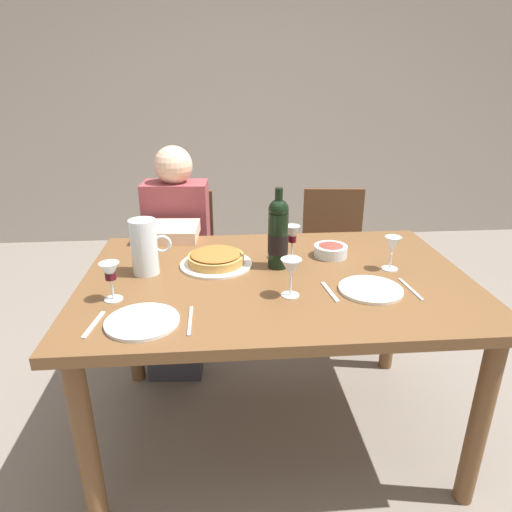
# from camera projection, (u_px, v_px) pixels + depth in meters

# --- Properties ---
(ground_plane) EXTENTS (8.00, 8.00, 0.00)m
(ground_plane) POSITION_uv_depth(u_px,v_px,m) (273.00, 428.00, 2.03)
(ground_plane) COLOR slate
(back_wall) EXTENTS (8.00, 0.10, 2.80)m
(back_wall) POSITION_uv_depth(u_px,v_px,m) (241.00, 88.00, 4.01)
(back_wall) COLOR #A3998E
(back_wall) RESTS_ON ground
(dining_table) EXTENTS (1.50, 1.00, 0.76)m
(dining_table) POSITION_uv_depth(u_px,v_px,m) (276.00, 297.00, 1.78)
(dining_table) COLOR brown
(dining_table) RESTS_ON ground
(wine_bottle) EXTENTS (0.08, 0.08, 0.33)m
(wine_bottle) POSITION_uv_depth(u_px,v_px,m) (278.00, 234.00, 1.78)
(wine_bottle) COLOR black
(wine_bottle) RESTS_ON dining_table
(water_pitcher) EXTENTS (0.16, 0.10, 0.22)m
(water_pitcher) POSITION_uv_depth(u_px,v_px,m) (145.00, 250.00, 1.74)
(water_pitcher) COLOR silver
(water_pitcher) RESTS_ON dining_table
(baked_tart) EXTENTS (0.30, 0.30, 0.06)m
(baked_tart) POSITION_uv_depth(u_px,v_px,m) (216.00, 259.00, 1.83)
(baked_tart) COLOR white
(baked_tart) RESTS_ON dining_table
(salad_bowl) EXTENTS (0.14, 0.14, 0.06)m
(salad_bowl) POSITION_uv_depth(u_px,v_px,m) (331.00, 250.00, 1.93)
(salad_bowl) COLOR silver
(salad_bowl) RESTS_ON dining_table
(wine_glass_left_diner) EXTENTS (0.06, 0.06, 0.15)m
(wine_glass_left_diner) POSITION_uv_depth(u_px,v_px,m) (292.00, 236.00, 1.88)
(wine_glass_left_diner) COLOR silver
(wine_glass_left_diner) RESTS_ON dining_table
(wine_glass_right_diner) EXTENTS (0.06, 0.06, 0.14)m
(wine_glass_right_diner) POSITION_uv_depth(u_px,v_px,m) (392.00, 247.00, 1.77)
(wine_glass_right_diner) COLOR silver
(wine_glass_right_diner) RESTS_ON dining_table
(wine_glass_centre) EXTENTS (0.07, 0.07, 0.14)m
(wine_glass_centre) POSITION_uv_depth(u_px,v_px,m) (110.00, 274.00, 1.52)
(wine_glass_centre) COLOR silver
(wine_glass_centre) RESTS_ON dining_table
(wine_glass_spare) EXTENTS (0.07, 0.07, 0.14)m
(wine_glass_spare) POSITION_uv_depth(u_px,v_px,m) (291.00, 269.00, 1.55)
(wine_glass_spare) COLOR silver
(wine_glass_spare) RESTS_ON dining_table
(dinner_plate_left_setting) EXTENTS (0.23, 0.23, 0.01)m
(dinner_plate_left_setting) POSITION_uv_depth(u_px,v_px,m) (371.00, 289.00, 1.62)
(dinner_plate_left_setting) COLOR silver
(dinner_plate_left_setting) RESTS_ON dining_table
(dinner_plate_right_setting) EXTENTS (0.23, 0.23, 0.01)m
(dinner_plate_right_setting) POSITION_uv_depth(u_px,v_px,m) (142.00, 321.00, 1.41)
(dinner_plate_right_setting) COLOR silver
(dinner_plate_right_setting) RESTS_ON dining_table
(fork_left_setting) EXTENTS (0.03, 0.16, 0.00)m
(fork_left_setting) POSITION_uv_depth(u_px,v_px,m) (330.00, 292.00, 1.61)
(fork_left_setting) COLOR silver
(fork_left_setting) RESTS_ON dining_table
(knife_left_setting) EXTENTS (0.02, 0.18, 0.00)m
(knife_left_setting) POSITION_uv_depth(u_px,v_px,m) (410.00, 289.00, 1.63)
(knife_left_setting) COLOR silver
(knife_left_setting) RESTS_ON dining_table
(knife_right_setting) EXTENTS (0.01, 0.18, 0.00)m
(knife_right_setting) POSITION_uv_depth(u_px,v_px,m) (190.00, 321.00, 1.42)
(knife_right_setting) COLOR silver
(knife_right_setting) RESTS_ON dining_table
(spoon_right_setting) EXTENTS (0.04, 0.16, 0.00)m
(spoon_right_setting) POSITION_uv_depth(u_px,v_px,m) (94.00, 324.00, 1.40)
(spoon_right_setting) COLOR silver
(spoon_right_setting) RESTS_ON dining_table
(chair_left) EXTENTS (0.43, 0.43, 0.87)m
(chair_left) POSITION_uv_depth(u_px,v_px,m) (183.00, 257.00, 2.64)
(chair_left) COLOR brown
(chair_left) RESTS_ON ground
(diner_left) EXTENTS (0.35, 0.52, 1.16)m
(diner_left) POSITION_uv_depth(u_px,v_px,m) (176.00, 253.00, 2.37)
(diner_left) COLOR #8E3D42
(diner_left) RESTS_ON ground
(chair_right) EXTENTS (0.44, 0.44, 0.87)m
(chair_right) POSITION_uv_depth(u_px,v_px,m) (333.00, 254.00, 2.69)
(chair_right) COLOR brown
(chair_right) RESTS_ON ground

